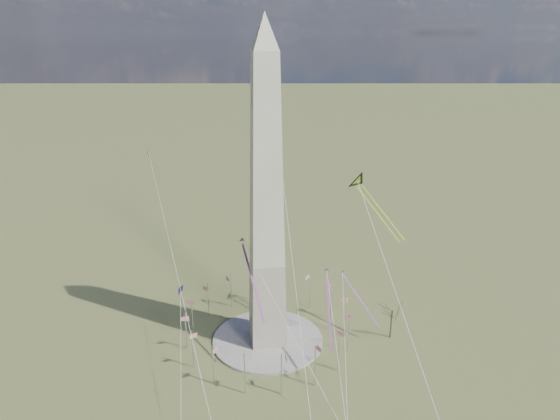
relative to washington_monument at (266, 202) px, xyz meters
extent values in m
plane|color=#4F572B|center=(0.00, 0.00, -47.95)|extent=(2000.00, 2000.00, 0.00)
cylinder|color=#ADA59E|center=(0.00, 0.00, -47.55)|extent=(36.00, 36.00, 0.80)
pyramid|color=silver|center=(0.00, 0.00, 47.85)|extent=(9.90, 9.90, 10.00)
cylinder|color=silver|center=(26.00, 0.00, -41.45)|extent=(0.36, 0.36, 13.00)
cube|color=red|center=(26.00, 1.30, -36.15)|extent=(2.40, 0.08, 1.50)
cylinder|color=silver|center=(24.02, 9.95, -41.45)|extent=(0.36, 0.36, 13.00)
cube|color=red|center=(23.52, 11.15, -36.15)|extent=(2.25, 0.99, 1.50)
cylinder|color=silver|center=(18.38, 18.38, -41.45)|extent=(0.36, 0.36, 13.00)
cube|color=red|center=(17.47, 19.30, -36.15)|extent=(1.75, 1.75, 1.50)
cylinder|color=silver|center=(9.95, 24.02, -41.45)|extent=(0.36, 0.36, 13.00)
cube|color=red|center=(8.75, 24.52, -36.15)|extent=(0.99, 2.25, 1.50)
cylinder|color=silver|center=(0.00, 26.00, -41.45)|extent=(0.36, 0.36, 13.00)
cube|color=red|center=(-1.30, 26.00, -36.15)|extent=(0.08, 2.40, 1.50)
cylinder|color=silver|center=(-9.95, 24.02, -41.45)|extent=(0.36, 0.36, 13.00)
cube|color=red|center=(-11.15, 23.52, -36.15)|extent=(0.99, 2.25, 1.50)
cylinder|color=silver|center=(-18.38, 18.38, -41.45)|extent=(0.36, 0.36, 13.00)
cube|color=red|center=(-19.30, 17.47, -36.15)|extent=(1.75, 1.75, 1.50)
cylinder|color=silver|center=(-24.02, 9.95, -41.45)|extent=(0.36, 0.36, 13.00)
cube|color=red|center=(-24.52, 8.75, -36.15)|extent=(2.25, 0.99, 1.50)
cylinder|color=silver|center=(-26.00, 0.00, -41.45)|extent=(0.36, 0.36, 13.00)
cube|color=red|center=(-26.00, -1.30, -36.15)|extent=(2.40, 0.08, 1.50)
cylinder|color=silver|center=(-24.02, -9.95, -41.45)|extent=(0.36, 0.36, 13.00)
cube|color=red|center=(-23.52, -11.15, -36.15)|extent=(2.25, 0.99, 1.50)
cylinder|color=silver|center=(-18.38, -18.38, -41.45)|extent=(0.36, 0.36, 13.00)
cube|color=red|center=(-17.47, -19.30, -36.15)|extent=(1.75, 1.75, 1.50)
cylinder|color=silver|center=(-9.95, -24.02, -41.45)|extent=(0.36, 0.36, 13.00)
cube|color=red|center=(-8.75, -24.52, -36.15)|extent=(0.99, 2.25, 1.50)
cylinder|color=silver|center=(0.00, -26.00, -41.45)|extent=(0.36, 0.36, 13.00)
cube|color=red|center=(1.30, -26.00, -36.15)|extent=(0.08, 2.40, 1.50)
cylinder|color=silver|center=(9.95, -24.02, -41.45)|extent=(0.36, 0.36, 13.00)
cube|color=red|center=(11.15, -23.52, -36.15)|extent=(0.99, 2.25, 1.50)
cylinder|color=silver|center=(18.38, -18.38, -41.45)|extent=(0.36, 0.36, 13.00)
cube|color=red|center=(19.30, -17.47, -36.15)|extent=(1.75, 1.75, 1.50)
cylinder|color=silver|center=(24.02, -9.95, -41.45)|extent=(0.36, 0.36, 13.00)
cube|color=red|center=(24.52, -8.75, -36.15)|extent=(2.25, 0.99, 1.50)
cylinder|color=#3F3126|center=(40.34, -4.89, -42.90)|extent=(0.49, 0.49, 10.10)
cube|color=#FFB60D|center=(34.95, -4.08, -3.64)|extent=(8.90, 16.16, 12.67)
cube|color=#FFB60D|center=(32.91, -5.16, -3.64)|extent=(8.90, 16.16, 12.67)
cube|color=navy|center=(-27.05, 6.08, -29.79)|extent=(1.77, 2.94, 2.47)
cube|color=red|center=(-27.05, 6.08, -33.87)|extent=(1.40, 3.01, 8.53)
cube|color=red|center=(16.47, -13.80, -30.29)|extent=(4.32, 21.22, 13.43)
cube|color=red|center=(-5.22, -6.35, -22.39)|extent=(4.09, 23.06, 14.55)
cube|color=red|center=(31.42, 0.84, -36.31)|extent=(8.00, 16.55, 11.23)
cube|color=red|center=(-35.52, 31.04, 9.95)|extent=(1.32, 1.90, 1.45)
cube|color=red|center=(-35.52, 31.04, 8.37)|extent=(1.02, 1.10, 3.32)
cube|color=white|center=(7.96, 39.32, 30.57)|extent=(1.63, 1.92, 1.88)
cube|color=white|center=(7.96, 39.32, 28.51)|extent=(0.48, 1.63, 4.31)
camera|label=1|loc=(-19.70, -138.49, 47.31)|focal=32.00mm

